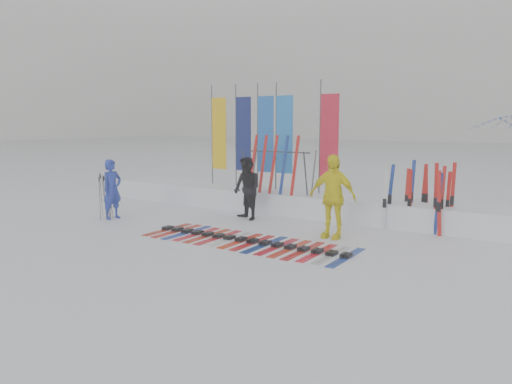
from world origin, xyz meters
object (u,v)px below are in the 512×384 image
Objects in this scene: person_blue at (112,189)px; ski_rack at (279,166)px; person_black at (247,189)px; person_yellow at (332,196)px; ski_row at (247,241)px.

ski_rack reaches higher than person_blue.
person_black is 1.41m from ski_rack.
ski_rack is at bearing 142.37° from person_yellow.
person_yellow is 0.39× the size of ski_row.
person_blue is 0.85× the size of person_yellow.
person_black reaches higher than person_blue.
ski_rack reaches higher than person_black.
person_black is at bearing -100.41° from ski_rack.
ski_rack is (3.38, 3.18, 0.57)m from person_blue.
person_blue is 0.80× the size of ski_rack.
person_yellow is (2.82, -0.73, 0.11)m from person_black.
ski_row is (4.58, -0.25, -0.78)m from person_blue.
person_yellow is at bearing 45.43° from ski_row.
person_yellow reaches higher than ski_rack.
ski_row is at bearing -70.69° from ski_rack.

